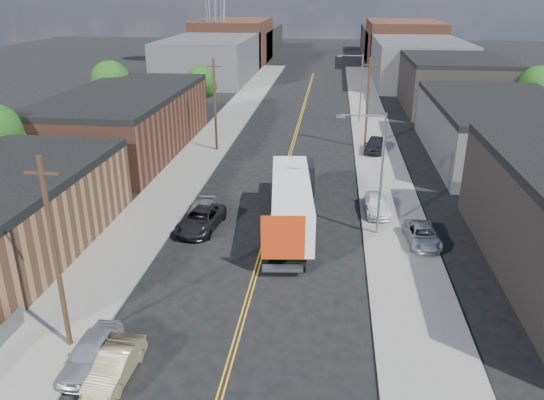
% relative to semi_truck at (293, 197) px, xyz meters
% --- Properties ---
extents(ground, '(260.00, 260.00, 0.00)m').
position_rel_semi_truck_xyz_m(ground, '(-1.74, 34.08, -2.34)').
color(ground, black).
rests_on(ground, ground).
extents(centerline, '(0.32, 120.00, 0.01)m').
position_rel_semi_truck_xyz_m(centerline, '(-1.74, 19.08, -2.34)').
color(centerline, gold).
rests_on(centerline, ground).
extents(sidewalk_left, '(5.00, 140.00, 0.15)m').
position_rel_semi_truck_xyz_m(sidewalk_left, '(-11.24, 19.08, -2.27)').
color(sidewalk_left, slate).
rests_on(sidewalk_left, ground).
extents(sidewalk_right, '(5.00, 140.00, 0.15)m').
position_rel_semi_truck_xyz_m(sidewalk_right, '(7.76, 19.08, -2.27)').
color(sidewalk_right, slate).
rests_on(sidewalk_right, ground).
extents(warehouse_brown, '(12.00, 26.00, 6.60)m').
position_rel_semi_truck_xyz_m(warehouse_brown, '(-19.74, 18.08, 0.96)').
color(warehouse_brown, '#542D21').
rests_on(warehouse_brown, ground).
extents(industrial_right_b, '(14.00, 24.00, 6.10)m').
position_rel_semi_truck_xyz_m(industrial_right_b, '(20.26, 20.08, 0.71)').
color(industrial_right_b, '#343436').
rests_on(industrial_right_b, ground).
extents(industrial_right_c, '(14.00, 22.00, 7.60)m').
position_rel_semi_truck_xyz_m(industrial_right_c, '(20.26, 46.08, 1.46)').
color(industrial_right_c, black).
rests_on(industrial_right_c, ground).
extents(skyline_left_a, '(16.00, 30.00, 8.00)m').
position_rel_semi_truck_xyz_m(skyline_left_a, '(-21.74, 69.08, 1.66)').
color(skyline_left_a, '#343436').
rests_on(skyline_left_a, ground).
extents(skyline_right_a, '(16.00, 30.00, 8.00)m').
position_rel_semi_truck_xyz_m(skyline_right_a, '(18.26, 69.08, 1.66)').
color(skyline_right_a, '#343436').
rests_on(skyline_right_a, ground).
extents(skyline_left_b, '(16.00, 26.00, 10.00)m').
position_rel_semi_truck_xyz_m(skyline_left_b, '(-21.74, 94.08, 2.66)').
color(skyline_left_b, '#542D21').
rests_on(skyline_left_b, ground).
extents(skyline_right_b, '(16.00, 26.00, 10.00)m').
position_rel_semi_truck_xyz_m(skyline_right_b, '(18.26, 94.08, 2.66)').
color(skyline_right_b, '#542D21').
rests_on(skyline_right_b, ground).
extents(skyline_left_c, '(16.00, 40.00, 7.00)m').
position_rel_semi_truck_xyz_m(skyline_left_c, '(-21.74, 114.08, 1.16)').
color(skyline_left_c, black).
rests_on(skyline_left_c, ground).
extents(skyline_right_c, '(16.00, 40.00, 7.00)m').
position_rel_semi_truck_xyz_m(skyline_right_c, '(18.26, 114.08, 1.16)').
color(skyline_right_c, black).
rests_on(skyline_right_c, ground).
extents(streetlight_near, '(3.39, 0.25, 9.00)m').
position_rel_semi_truck_xyz_m(streetlight_near, '(5.86, -0.92, 2.98)').
color(streetlight_near, gray).
rests_on(streetlight_near, ground).
extents(streetlight_far, '(3.39, 0.25, 9.00)m').
position_rel_semi_truck_xyz_m(streetlight_far, '(5.86, 34.08, 2.98)').
color(streetlight_far, gray).
rests_on(streetlight_far, ground).
extents(utility_pole_left_near, '(1.60, 0.26, 10.00)m').
position_rel_semi_truck_xyz_m(utility_pole_left_near, '(-9.94, -15.92, 2.79)').
color(utility_pole_left_near, black).
rests_on(utility_pole_left_near, ground).
extents(utility_pole_left_far, '(1.60, 0.26, 10.00)m').
position_rel_semi_truck_xyz_m(utility_pole_left_far, '(-9.94, 19.08, 2.79)').
color(utility_pole_left_far, black).
rests_on(utility_pole_left_far, ground).
extents(utility_pole_right, '(1.60, 0.26, 10.00)m').
position_rel_semi_truck_xyz_m(utility_pole_right, '(6.46, 22.08, 2.79)').
color(utility_pole_right, black).
rests_on(utility_pole_right, ground).
extents(tree_left_mid, '(5.10, 5.04, 8.37)m').
position_rel_semi_truck_xyz_m(tree_left_mid, '(-25.68, 29.08, 3.14)').
color(tree_left_mid, black).
rests_on(tree_left_mid, ground).
extents(tree_left_far, '(4.35, 4.20, 6.97)m').
position_rel_semi_truck_xyz_m(tree_left_far, '(-15.68, 36.08, 2.22)').
color(tree_left_far, black).
rests_on(tree_left_far, ground).
extents(tree_right_far, '(4.85, 4.76, 7.91)m').
position_rel_semi_truck_xyz_m(tree_right_far, '(28.32, 34.08, 2.83)').
color(tree_right_far, black).
rests_on(tree_right_far, ground).
extents(semi_truck, '(3.92, 15.95, 4.12)m').
position_rel_semi_truck_xyz_m(semi_truck, '(0.00, 0.00, 0.00)').
color(semi_truck, silver).
rests_on(semi_truck, ground).
extents(car_left_a, '(1.83, 4.51, 1.53)m').
position_rel_semi_truck_xyz_m(car_left_a, '(-8.14, -17.20, -1.58)').
color(car_left_a, silver).
rests_on(car_left_a, ground).
extents(car_left_b, '(1.65, 4.26, 1.38)m').
position_rel_semi_truck_xyz_m(car_left_b, '(-6.74, -17.92, -1.65)').
color(car_left_b, '#948B61').
rests_on(car_left_b, ground).
extents(car_left_c, '(3.15, 5.77, 1.53)m').
position_rel_semi_truck_xyz_m(car_left_c, '(-6.74, -1.42, -1.58)').
color(car_left_c, black).
rests_on(car_left_c, ground).
extents(car_left_d, '(1.91, 4.61, 1.33)m').
position_rel_semi_truck_xyz_m(car_left_d, '(-7.17, 0.08, -1.68)').
color(car_left_d, '#A0A2A4').
rests_on(car_left_d, ground).
extents(car_right_lot_a, '(2.43, 4.71, 1.27)m').
position_rel_semi_truck_xyz_m(car_right_lot_a, '(9.26, -2.33, -1.56)').
color(car_right_lot_a, '#A0A3A5').
rests_on(car_right_lot_a, sidewalk_right).
extents(car_right_lot_b, '(2.08, 4.66, 1.33)m').
position_rel_semi_truck_xyz_m(car_right_lot_b, '(6.46, 2.96, -1.53)').
color(car_right_lot_b, silver).
rests_on(car_right_lot_b, sidewalk_right).
extents(car_right_lot_c, '(2.79, 5.04, 1.62)m').
position_rel_semi_truck_xyz_m(car_right_lot_c, '(7.43, 20.22, -1.38)').
color(car_right_lot_c, black).
rests_on(car_right_lot_c, sidewalk_right).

